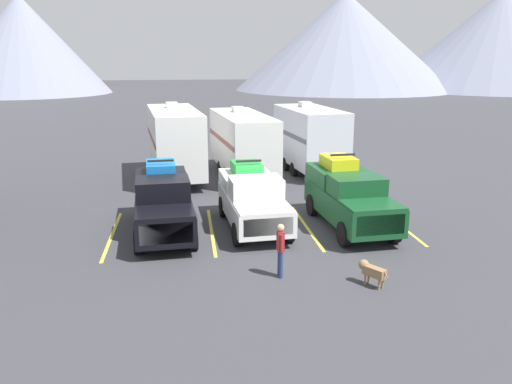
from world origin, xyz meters
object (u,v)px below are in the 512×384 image
object	(u,v)px
camper_trailer_a	(175,140)
dog	(371,270)
pickup_truck_a	(163,201)
camper_trailer_b	(242,141)
pickup_truck_c	(348,195)
camper_trailer_c	(310,136)
person_a	(280,247)
pickup_truck_b	(252,198)

from	to	relation	value
camper_trailer_a	dog	xyz separation A→B (m)	(5.77, -14.18, -1.64)
pickup_truck_a	camper_trailer_b	distance (m)	9.54
pickup_truck_c	camper_trailer_c	world-z (taller)	camper_trailer_c
camper_trailer_c	person_a	distance (m)	14.69
dog	pickup_truck_c	bearing A→B (deg)	79.68
pickup_truck_c	person_a	bearing A→B (deg)	-128.01
camper_trailer_b	dog	world-z (taller)	camper_trailer_b
pickup_truck_b	person_a	size ratio (longest dim) A/B	3.18
camper_trailer_c	person_a	size ratio (longest dim) A/B	4.38
pickup_truck_a	person_a	size ratio (longest dim) A/B	3.52
camper_trailer_b	pickup_truck_c	bearing A→B (deg)	-70.61
camper_trailer_c	pickup_truck_a	bearing A→B (deg)	-130.16
camper_trailer_c	person_a	bearing A→B (deg)	-106.65
pickup_truck_a	pickup_truck_c	bearing A→B (deg)	-2.52
pickup_truck_b	dog	size ratio (longest dim) A/B	6.16
camper_trailer_b	camper_trailer_c	bearing A→B (deg)	9.20
person_a	camper_trailer_c	bearing A→B (deg)	73.35
pickup_truck_b	camper_trailer_a	world-z (taller)	camper_trailer_a
person_a	camper_trailer_a	bearing A→B (deg)	103.88
camper_trailer_c	dog	size ratio (longest dim) A/B	8.49
pickup_truck_c	dog	bearing A→B (deg)	-100.32
pickup_truck_b	pickup_truck_c	xyz separation A→B (m)	(3.70, -0.42, 0.09)
pickup_truck_a	camper_trailer_c	distance (m)	12.16
camper_trailer_b	person_a	world-z (taller)	camper_trailer_b
pickup_truck_a	camper_trailer_c	size ratio (longest dim) A/B	0.80
person_a	dog	distance (m)	2.71
person_a	dog	xyz separation A→B (m)	(2.50, -0.92, -0.49)
pickup_truck_a	dog	bearing A→B (deg)	-42.83
pickup_truck_b	camper_trailer_a	distance (m)	8.98
pickup_truck_a	camper_trailer_b	bearing A→B (deg)	65.43
camper_trailer_a	camper_trailer_c	bearing A→B (deg)	5.91
pickup_truck_b	person_a	world-z (taller)	pickup_truck_b
pickup_truck_a	pickup_truck_b	distance (m)	3.41
pickup_truck_a	camper_trailer_c	bearing A→B (deg)	49.84
pickup_truck_b	person_a	distance (m)	4.88
camper_trailer_b	person_a	size ratio (longest dim) A/B	5.08
camper_trailer_a	pickup_truck_b	bearing A→B (deg)	-70.02
person_a	dog	bearing A→B (deg)	-20.23
camper_trailer_a	camper_trailer_b	size ratio (longest dim) A/B	0.96
pickup_truck_b	camper_trailer_a	size ratio (longest dim) A/B	0.65
pickup_truck_b	camper_trailer_a	bearing A→B (deg)	109.98
camper_trailer_b	person_a	xyz separation A→B (m)	(-0.32, -13.41, -0.99)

